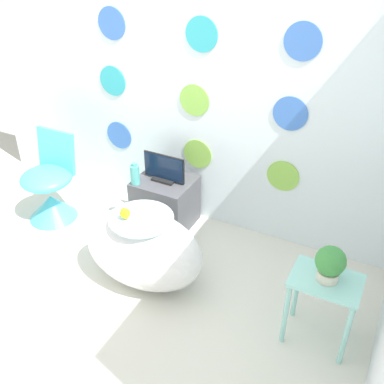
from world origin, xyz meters
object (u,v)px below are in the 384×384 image
(tv, at_px, (164,170))
(vase, at_px, (135,174))
(bathtub, at_px, (143,249))
(potted_plant_left, at_px, (330,263))
(chair, at_px, (50,192))

(tv, relative_size, vase, 1.94)
(bathtub, relative_size, tv, 2.45)
(tv, height_order, potted_plant_left, potted_plant_left)
(potted_plant_left, bearing_deg, tv, 156.33)
(bathtub, height_order, potted_plant_left, potted_plant_left)
(vase, bearing_deg, tv, 39.81)
(vase, bearing_deg, chair, -163.29)
(tv, bearing_deg, vase, -140.19)
(chair, height_order, vase, chair)
(bathtub, xyz_separation_m, chair, (-1.19, 0.32, -0.03))
(tv, distance_m, vase, 0.25)
(vase, xyz_separation_m, potted_plant_left, (1.70, -0.51, 0.11))
(chair, height_order, potted_plant_left, chair)
(bathtub, relative_size, chair, 1.17)
(bathtub, bearing_deg, chair, 164.97)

